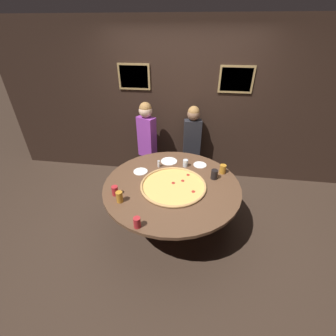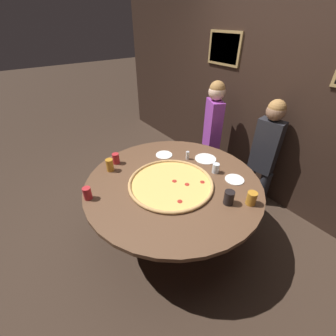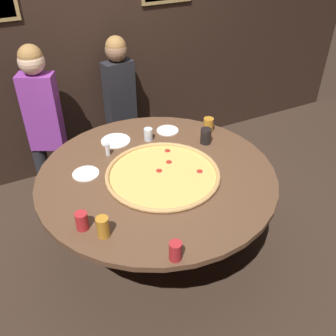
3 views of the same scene
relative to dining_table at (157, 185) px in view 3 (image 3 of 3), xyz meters
The scene contains 16 objects.
ground_plane 0.62m from the dining_table, ahead, with size 24.00×24.00×0.00m, color #38281E.
back_wall 1.61m from the dining_table, 90.00° to the left, with size 6.40×0.08×2.60m.
dining_table is the anchor object (origin of this frame).
giant_pizza 0.14m from the dining_table, 62.17° to the right, with size 0.83×0.83×0.03m.
drink_cup_far_right 0.59m from the dining_table, 20.17° to the left, with size 0.09×0.09×0.13m, color black.
drink_cup_far_left 0.50m from the dining_table, 72.92° to the left, with size 0.07×0.07×0.10m, color silver.
drink_cup_by_shaker 0.71m from the dining_table, 142.39° to the right, with size 0.08×0.08×0.13m, color #BC7A23.
drink_cup_beside_pizza 0.82m from the dining_table, 108.11° to the right, with size 0.07×0.07×0.12m, color #B22328.
drink_cup_near_right 0.76m from the dining_table, 28.09° to the left, with size 0.09×0.09×0.12m, color #BC7A23.
drink_cup_centre_back 0.73m from the dining_table, 154.31° to the right, with size 0.08×0.08×0.12m, color #B22328.
white_plate_near_front 0.53m from the dining_table, 154.68° to the left, with size 0.19×0.19×0.01m, color white.
white_plate_beside_cup 0.57m from the dining_table, 101.40° to the left, with size 0.24×0.24×0.01m, color white.
white_plate_left_side 0.63m from the dining_table, 55.83° to the left, with size 0.19×0.19×0.01m, color white.
condiment_shaker 0.48m from the dining_table, 121.54° to the left, with size 0.04×0.04×0.10m.
diner_side_right 1.27m from the dining_table, 81.21° to the left, with size 0.36×0.21×1.37m.
diner_far_left 1.27m from the dining_table, 116.82° to the left, with size 0.38×0.28×1.44m.
Camera 3 is at (-0.91, -1.98, 2.35)m, focal length 40.00 mm.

